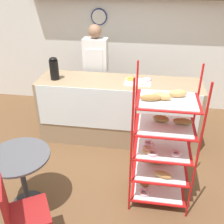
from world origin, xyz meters
TOP-DOWN VIEW (x-y plane):
  - ground_plane at (0.00, 0.00)m, footprint 14.00×14.00m
  - back_wall at (-0.00, 2.37)m, footprint 10.00×0.30m
  - display_counter at (0.00, 1.05)m, footprint 2.46×0.66m
  - pastry_rack at (0.64, -0.16)m, footprint 0.68×0.51m
  - person_worker at (-0.46, 1.59)m, footprint 0.40×0.23m
  - cafe_table at (-0.89, -0.51)m, footprint 0.68×0.68m
  - cafe_chair at (-0.65, -1.06)m, footprint 0.52×0.52m
  - coffee_carafe at (-0.97, 0.98)m, footprint 0.13×0.13m
  - donut_tray_counter at (0.31, 1.04)m, footprint 0.38×0.29m

SIDE VIEW (x-z plane):
  - ground_plane at x=0.00m, z-range 0.00..0.00m
  - display_counter at x=0.00m, z-range 0.00..1.01m
  - cafe_chair at x=-0.65m, z-range 0.10..0.99m
  - cafe_table at x=-0.89m, z-range 0.18..0.92m
  - pastry_rack at x=0.64m, z-range -0.08..1.58m
  - person_worker at x=-0.46m, z-range 0.09..1.81m
  - donut_tray_counter at x=0.31m, z-range 1.00..1.06m
  - coffee_carafe at x=-0.97m, z-range 1.01..1.35m
  - back_wall at x=0.00m, z-range 0.02..2.72m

